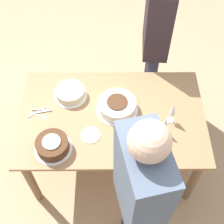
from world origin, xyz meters
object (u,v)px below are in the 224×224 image
object	(u,v)px
wine_glass_near	(173,110)
wine_glass_far	(165,123)
cake_front_chocolate	(52,145)
person_cutting	(139,193)
cake_back_decorated	(70,93)
person_watching	(156,31)
cake_center_white	(117,106)

from	to	relation	value
wine_glass_near	wine_glass_far	size ratio (longest dim) A/B	1.06
cake_front_chocolate	wine_glass_far	xyz separation A→B (m)	(0.84, 0.14, 0.08)
cake_front_chocolate	person_cutting	size ratio (longest dim) A/B	0.16
cake_back_decorated	person_watching	xyz separation A→B (m)	(0.75, 0.55, 0.19)
cake_center_white	cake_front_chocolate	xyz separation A→B (m)	(-0.49, -0.36, 0.00)
person_watching	wine_glass_near	bearing A→B (deg)	8.32
wine_glass_near	wine_glass_far	xyz separation A→B (m)	(-0.07, -0.11, -0.01)
wine_glass_far	person_watching	world-z (taller)	person_watching
wine_glass_near	person_cutting	distance (m)	0.81
wine_glass_near	person_watching	xyz separation A→B (m)	(-0.07, 0.81, 0.09)
wine_glass_far	person_cutting	xyz separation A→B (m)	(-0.24, -0.62, 0.20)
wine_glass_far	person_watching	bearing A→B (deg)	89.75
cake_center_white	wine_glass_near	bearing A→B (deg)	-14.63
cake_center_white	wine_glass_far	bearing A→B (deg)	-31.97
cake_back_decorated	wine_glass_near	world-z (taller)	wine_glass_near
cake_front_chocolate	person_watching	size ratio (longest dim) A/B	0.18
wine_glass_near	person_watching	bearing A→B (deg)	94.62
cake_center_white	cake_back_decorated	world-z (taller)	cake_center_white
wine_glass_near	wine_glass_far	distance (m)	0.13
cake_center_white	person_cutting	size ratio (longest dim) A/B	0.19
wine_glass_near	person_cutting	bearing A→B (deg)	-113.20
cake_center_white	wine_glass_far	xyz separation A→B (m)	(0.36, -0.22, 0.08)
cake_back_decorated	wine_glass_near	size ratio (longest dim) A/B	1.35
cake_center_white	person_cutting	bearing A→B (deg)	-82.28
cake_front_chocolate	cake_back_decorated	xyz separation A→B (m)	(0.09, 0.51, -0.01)
wine_glass_far	cake_back_decorated	bearing A→B (deg)	153.77
cake_back_decorated	person_cutting	distance (m)	1.14
cake_back_decorated	person_cutting	size ratio (longest dim) A/B	0.16
person_cutting	person_watching	world-z (taller)	person_cutting
cake_center_white	cake_back_decorated	bearing A→B (deg)	159.51
cake_front_chocolate	cake_back_decorated	size ratio (longest dim) A/B	1.01
cake_center_white	wine_glass_far	distance (m)	0.43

